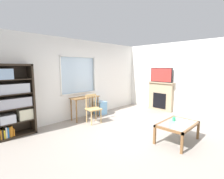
{
  "coord_description": "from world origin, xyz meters",
  "views": [
    {
      "loc": [
        -3.43,
        -2.57,
        1.77
      ],
      "look_at": [
        0.11,
        0.93,
        1.08
      ],
      "focal_mm": 26.6,
      "sensor_mm": 36.0,
      "label": 1
    }
  ],
  "objects": [
    {
      "name": "desk_under_window",
      "position": [
        -0.15,
        1.96,
        0.62
      ],
      "size": [
        0.99,
        0.41,
        0.76
      ],
      "color": "brown",
      "rests_on": "ground"
    },
    {
      "name": "wall_back_with_window",
      "position": [
        0.02,
        2.31,
        1.33
      ],
      "size": [
        5.54,
        0.15,
        2.68
      ],
      "color": "white",
      "rests_on": "ground"
    },
    {
      "name": "tv",
      "position": [
        2.65,
        0.68,
        1.44
      ],
      "size": [
        0.06,
        0.91,
        0.57
      ],
      "color": "black",
      "rests_on": "fireplace"
    },
    {
      "name": "wooden_chair",
      "position": [
        -0.22,
        1.44,
        0.46
      ],
      "size": [
        0.48,
        0.46,
        0.9
      ],
      "color": "tan",
      "rests_on": "ground"
    },
    {
      "name": "bookshelf",
      "position": [
        -2.28,
        2.07,
        0.93
      ],
      "size": [
        0.9,
        0.38,
        1.84
      ],
      "color": "#2D2319",
      "rests_on": "ground"
    },
    {
      "name": "fireplace",
      "position": [
        2.67,
        0.68,
        0.58
      ],
      "size": [
        0.26,
        1.11,
        1.15
      ],
      "color": "tan",
      "rests_on": "ground"
    },
    {
      "name": "coffee_table",
      "position": [
        0.33,
        -1.03,
        0.39
      ],
      "size": [
        1.03,
        0.68,
        0.45
      ],
      "color": "#8C9E99",
      "rests_on": "ground"
    },
    {
      "name": "sippy_cup",
      "position": [
        0.45,
        -0.88,
        0.5
      ],
      "size": [
        0.07,
        0.07,
        0.09
      ],
      "primitive_type": "cylinder",
      "color": "#33B770",
      "rests_on": "coffee_table"
    },
    {
      "name": "plastic_drawer_unit",
      "position": [
        0.57,
        2.01,
        0.24
      ],
      "size": [
        0.35,
        0.4,
        0.48
      ],
      "primitive_type": "cube",
      "color": "#72ADDB",
      "rests_on": "ground"
    },
    {
      "name": "wall_right",
      "position": [
        2.83,
        0.0,
        1.34
      ],
      "size": [
        0.12,
        4.82,
        2.68
      ],
      "primitive_type": "cube",
      "color": "white",
      "rests_on": "ground"
    },
    {
      "name": "ground",
      "position": [
        0.0,
        0.0,
        -0.01
      ],
      "size": [
        6.54,
        5.62,
        0.02
      ],
      "primitive_type": "cube",
      "color": "#9E9389"
    }
  ]
}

